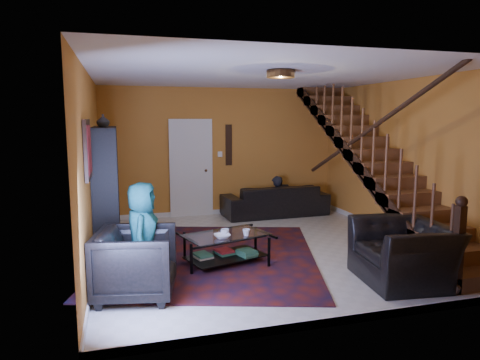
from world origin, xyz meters
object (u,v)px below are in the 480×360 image
object	(u,v)px
coffee_table	(226,247)
sofa	(275,200)
bookshelf	(107,192)
armchair_right	(403,252)
armchair_left	(136,263)

from	to	relation	value
coffee_table	sofa	bearing A→B (deg)	57.46
bookshelf	armchair_right	size ratio (longest dim) A/B	1.66
bookshelf	coffee_table	bearing A→B (deg)	-35.35
bookshelf	sofa	world-z (taller)	bookshelf
armchair_right	sofa	bearing A→B (deg)	-170.12
coffee_table	armchair_left	bearing A→B (deg)	-146.86
sofa	coffee_table	distance (m)	3.42
bookshelf	sofa	xyz separation A→B (m)	(3.50, 1.70, -0.63)
bookshelf	armchair_left	bearing A→B (deg)	-80.10
armchair_left	armchair_right	xyz separation A→B (m)	(3.39, -0.43, -0.03)
sofa	armchair_right	size ratio (longest dim) A/B	1.91
armchair_right	armchair_left	bearing A→B (deg)	-90.64
armchair_left	armchair_right	size ratio (longest dim) A/B	0.76
sofa	coffee_table	bearing A→B (deg)	55.22
bookshelf	sofa	bearing A→B (deg)	25.90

